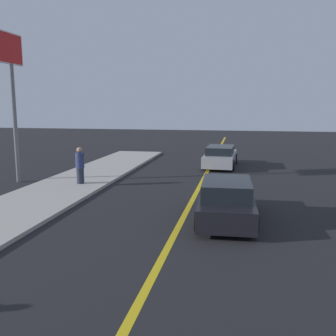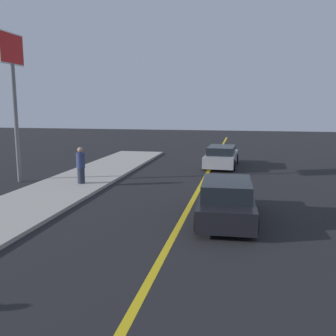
% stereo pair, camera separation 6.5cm
% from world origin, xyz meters
% --- Properties ---
extents(road_center_line, '(0.20, 60.00, 0.01)m').
position_xyz_m(road_center_line, '(0.00, 18.00, 0.00)').
color(road_center_line, gold).
rests_on(road_center_line, ground_plane).
extents(sidewalk_left, '(3.40, 31.77, 0.13)m').
position_xyz_m(sidewalk_left, '(-5.93, 15.89, 0.07)').
color(sidewalk_left, '#ADA89E').
rests_on(sidewalk_left, ground_plane).
extents(car_near_right_lane, '(1.99, 4.31, 1.36)m').
position_xyz_m(car_near_right_lane, '(1.42, 15.45, 0.65)').
color(car_near_right_lane, black).
rests_on(car_near_right_lane, ground_plane).
extents(car_ahead_center, '(2.01, 4.60, 1.28)m').
position_xyz_m(car_ahead_center, '(0.62, 26.37, 0.62)').
color(car_ahead_center, '#9E9EA3').
rests_on(car_ahead_center, ground_plane).
extents(pedestrian_far_standing, '(0.40, 0.40, 1.70)m').
position_xyz_m(pedestrian_far_standing, '(-5.47, 19.43, 0.98)').
color(pedestrian_far_standing, '#282D3D').
rests_on(pedestrian_far_standing, sidewalk_left).
extents(roadside_sign, '(0.20, 1.87, 7.08)m').
position_xyz_m(roadside_sign, '(-8.89, 19.77, 5.27)').
color(roadside_sign, slate).
rests_on(roadside_sign, ground_plane).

